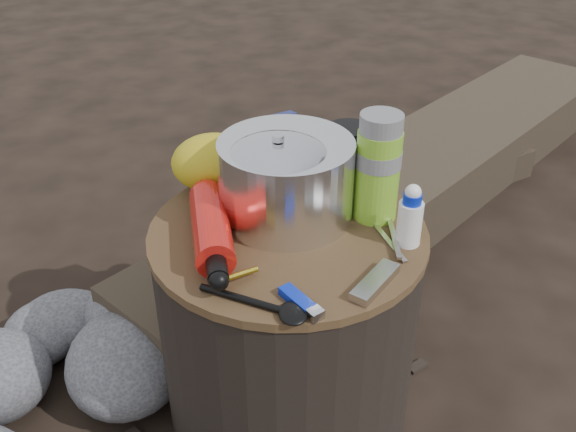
{
  "coord_description": "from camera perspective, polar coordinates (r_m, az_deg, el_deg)",
  "views": [
    {
      "loc": [
        -0.11,
        -0.94,
        1.09
      ],
      "look_at": [
        0.0,
        0.0,
        0.48
      ],
      "focal_mm": 40.4,
      "sensor_mm": 36.0,
      "label": 1
    }
  ],
  "objects": [
    {
      "name": "ground",
      "position": [
        1.44,
        0.0,
        -16.3
      ],
      "size": [
        60.0,
        60.0,
        0.0
      ],
      "primitive_type": "plane",
      "color": "black",
      "rests_on": "ground"
    },
    {
      "name": "stump",
      "position": [
        1.28,
        0.0,
        -9.64
      ],
      "size": [
        0.49,
        0.49,
        0.45
      ],
      "primitive_type": "cylinder",
      "color": "black",
      "rests_on": "ground"
    },
    {
      "name": "log_main",
      "position": [
        2.09,
        11.38,
        3.43
      ],
      "size": [
        1.85,
        1.67,
        0.18
      ],
      "primitive_type": "cube",
      "rotation": [
        0.0,
        0.0,
        -0.86
      ],
      "color": "#362C21",
      "rests_on": "ground"
    },
    {
      "name": "log_small",
      "position": [
        2.05,
        7.7,
        1.8
      ],
      "size": [
        1.17,
        0.69,
        0.1
      ],
      "primitive_type": "cube",
      "rotation": [
        0.0,
        0.0,
        -1.15
      ],
      "color": "#362C21",
      "rests_on": "ground"
    },
    {
      "name": "foil_windscreen",
      "position": [
        1.15,
        -0.17,
        3.2
      ],
      "size": [
        0.24,
        0.24,
        0.15
      ],
      "primitive_type": "cylinder",
      "color": "silver",
      "rests_on": "stump"
    },
    {
      "name": "camping_pot",
      "position": [
        1.11,
        -0.84,
        2.86
      ],
      "size": [
        0.17,
        0.17,
        0.17
      ],
      "primitive_type": "cylinder",
      "color": "silver",
      "rests_on": "stump"
    },
    {
      "name": "fuel_bottle",
      "position": [
        1.1,
        -6.78,
        -0.99
      ],
      "size": [
        0.08,
        0.27,
        0.06
      ],
      "primitive_type": null,
      "rotation": [
        0.0,
        0.0,
        0.06
      ],
      "color": "red",
      "rests_on": "stump"
    },
    {
      "name": "thermos",
      "position": [
        1.14,
        7.91,
        4.22
      ],
      "size": [
        0.08,
        0.08,
        0.2
      ],
      "primitive_type": "cylinder",
      "color": "#7CBB29",
      "rests_on": "stump"
    },
    {
      "name": "travel_mug",
      "position": [
        1.27,
        5.28,
        5.33
      ],
      "size": [
        0.08,
        0.08,
        0.12
      ],
      "primitive_type": "cylinder",
      "color": "black",
      "rests_on": "stump"
    },
    {
      "name": "stuff_sack",
      "position": [
        1.25,
        -6.59,
        4.71
      ],
      "size": [
        0.16,
        0.13,
        0.11
      ],
      "primitive_type": "ellipsoid",
      "color": "gold",
      "rests_on": "stump"
    },
    {
      "name": "food_pouch",
      "position": [
        1.24,
        -1.5,
        5.49
      ],
      "size": [
        0.11,
        0.07,
        0.14
      ],
      "primitive_type": "cube",
      "rotation": [
        0.0,
        0.0,
        0.41
      ],
      "color": "navy",
      "rests_on": "stump"
    },
    {
      "name": "lighter",
      "position": [
        0.98,
        0.83,
        -7.32
      ],
      "size": [
        0.06,
        0.09,
        0.02
      ],
      "primitive_type": "cube",
      "rotation": [
        0.0,
        0.0,
        0.53
      ],
      "color": "#0B25BC",
      "rests_on": "stump"
    },
    {
      "name": "multitool",
      "position": [
        1.02,
        7.68,
        -5.8
      ],
      "size": [
        0.1,
        0.1,
        0.02
      ],
      "primitive_type": "cube",
      "rotation": [
        0.0,
        0.0,
        -0.73
      ],
      "color": "#AEAEB3",
      "rests_on": "stump"
    },
    {
      "name": "pot_grabber",
      "position": [
        1.11,
        8.94,
        -2.26
      ],
      "size": [
        0.04,
        0.12,
        0.01
      ],
      "primitive_type": null,
      "rotation": [
        0.0,
        0.0,
        0.05
      ],
      "color": "#AEAEB3",
      "rests_on": "stump"
    },
    {
      "name": "spork",
      "position": [
        0.98,
        -3.87,
        -7.28
      ],
      "size": [
        0.17,
        0.12,
        0.01
      ],
      "primitive_type": null,
      "rotation": [
        0.0,
        0.0,
        1.03
      ],
      "color": "black",
      "rests_on": "stump"
    },
    {
      "name": "squeeze_bottle",
      "position": [
        1.1,
        10.69,
        -0.18
      ],
      "size": [
        0.04,
        0.04,
        0.1
      ],
      "primitive_type": "cylinder",
      "color": "white",
      "rests_on": "stump"
    }
  ]
}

